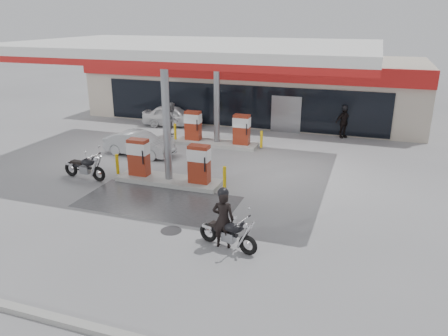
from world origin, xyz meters
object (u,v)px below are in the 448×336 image
(pump_island_far, at_px, (217,132))
(parked_motorcycle, at_px, (85,168))
(main_motorcycle, at_px, (229,234))
(biker_walking, at_px, (344,122))
(attendant, at_px, (172,119))
(parked_car_left, at_px, (149,106))
(pump_island_near, at_px, (169,166))
(sedan_white, at_px, (173,116))
(hatchback_silver, at_px, (139,144))
(biker_main, at_px, (223,219))

(pump_island_far, xyz_separation_m, parked_motorcycle, (-3.61, -6.80, -0.21))
(parked_motorcycle, bearing_deg, main_motorcycle, -19.32)
(parked_motorcycle, height_order, biker_walking, biker_walking)
(attendant, relative_size, parked_car_left, 0.51)
(pump_island_near, xyz_separation_m, biker_walking, (6.39, 9.80, 0.19))
(sedan_white, height_order, attendant, attendant)
(pump_island_far, relative_size, hatchback_silver, 1.42)
(main_motorcycle, xyz_separation_m, sedan_white, (-8.32, 13.65, 0.19))
(pump_island_far, bearing_deg, hatchback_silver, -135.58)
(pump_island_near, height_order, pump_island_far, same)
(sedan_white, xyz_separation_m, attendant, (1.02, -2.20, 0.33))
(biker_main, relative_size, parked_motorcycle, 0.83)
(main_motorcycle, height_order, parked_car_left, parked_car_left)
(pump_island_far, height_order, parked_motorcycle, pump_island_far)
(sedan_white, bearing_deg, biker_walking, -97.49)
(pump_island_near, xyz_separation_m, main_motorcycle, (4.16, -4.45, -0.24))
(pump_island_far, xyz_separation_m, sedan_white, (-4.16, 3.20, -0.05))
(attendant, distance_m, hatchback_silver, 4.03)
(hatchback_silver, bearing_deg, main_motorcycle, -131.70)
(main_motorcycle, relative_size, attendant, 1.03)
(parked_motorcycle, bearing_deg, sedan_white, 99.01)
(main_motorcycle, relative_size, biker_walking, 1.14)
(hatchback_silver, bearing_deg, pump_island_far, -41.48)
(parked_motorcycle, relative_size, sedan_white, 0.57)
(pump_island_near, bearing_deg, attendant, 114.17)
(main_motorcycle, distance_m, biker_main, 0.49)
(biker_main, height_order, biker_walking, biker_main)
(pump_island_near, bearing_deg, biker_walking, 56.91)
(pump_island_far, relative_size, biker_main, 2.81)
(biker_main, xyz_separation_m, biker_walking, (2.42, 14.21, -0.02))
(pump_island_far, height_order, parked_car_left, pump_island_far)
(attendant, bearing_deg, parked_motorcycle, 159.27)
(attendant, height_order, parked_car_left, attendant)
(pump_island_near, distance_m, main_motorcycle, 6.10)
(sedan_white, bearing_deg, hatchback_silver, 179.14)
(biker_walking, bearing_deg, biker_main, -137.78)
(pump_island_far, distance_m, parked_motorcycle, 7.70)
(attendant, distance_m, parked_car_left, 6.55)
(biker_main, xyz_separation_m, parked_motorcycle, (-7.58, 3.60, -0.42))
(pump_island_near, bearing_deg, sedan_white, 114.32)
(sedan_white, xyz_separation_m, biker_walking, (10.54, 0.60, 0.24))
(sedan_white, relative_size, hatchback_silver, 1.06)
(parked_motorcycle, height_order, parked_car_left, same)
(hatchback_silver, bearing_deg, parked_car_left, 29.50)
(pump_island_near, relative_size, parked_car_left, 1.32)
(biker_walking, bearing_deg, main_motorcycle, -137.01)
(pump_island_far, height_order, attendant, attendant)
(parked_motorcycle, relative_size, hatchback_silver, 0.61)
(biker_main, relative_size, sedan_white, 0.48)
(pump_island_near, relative_size, parked_motorcycle, 2.34)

